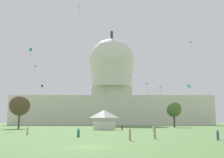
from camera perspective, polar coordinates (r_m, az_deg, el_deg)
name	(u,v)px	position (r m, az deg, el deg)	size (l,w,h in m)	color
ground_plane	(88,147)	(30.20, -5.18, -14.35)	(800.00, 800.00, 0.00)	#567F42
capitol_building	(112,90)	(182.11, -0.07, -2.43)	(133.80, 31.67, 65.71)	silver
event_tent	(104,119)	(87.38, -1.74, -8.68)	(7.67, 6.78, 6.39)	white
tree_east_near	(174,109)	(122.39, 13.14, -6.37)	(8.30, 9.19, 11.44)	#4C3823
tree_west_near	(20,106)	(105.15, -19.20, -5.43)	(9.94, 10.10, 12.22)	brown
person_denim_front_center	(218,136)	(43.41, 21.76, -11.21)	(0.46, 0.46, 1.49)	#3D5684
person_tan_near_tree_west	(130,135)	(39.81, 3.88, -11.91)	(0.47, 0.47, 1.69)	tan
person_maroon_mid_left	(122,128)	(82.66, 2.18, -10.42)	(0.57, 0.57, 1.66)	maroon
person_teal_front_right	(78,133)	(48.46, -7.23, -11.46)	(0.66, 0.66, 1.56)	#1E757A
person_white_edge_west	(153,129)	(71.40, 8.85, -10.52)	(0.62, 0.62, 1.77)	silver
person_tan_back_center	(27,131)	(59.11, -17.69, -10.59)	(0.48, 0.48, 1.62)	tan
person_tan_edge_east	(155,134)	(44.24, 9.18, -11.52)	(0.40, 0.40, 1.74)	tan
kite_cyan_low	(189,86)	(105.33, 16.19, -1.46)	(1.37, 1.41, 1.42)	#33BCDB
kite_black_mid	(42,86)	(139.76, -14.77, -1.46)	(0.88, 0.48, 1.25)	black
kite_magenta_mid	(160,89)	(134.08, 10.28, -2.13)	(0.58, 0.48, 4.18)	#D1339E
kite_red_high	(79,8)	(129.65, -7.15, 14.91)	(1.38, 1.39, 3.94)	red
kite_gold_mid	(35,66)	(154.26, -16.12, 2.62)	(1.35, 1.32, 4.23)	gold
kite_orange_low	(145,85)	(83.63, 7.17, -1.27)	(1.44, 1.95, 3.28)	orange
kite_green_mid	(31,50)	(112.25, -17.05, 6.04)	(1.30, 1.31, 4.14)	green
kite_turquoise_mid	(130,76)	(161.28, 3.84, 0.69)	(0.45, 0.78, 2.38)	teal
kite_violet_mid	(192,43)	(97.55, 16.85, 7.36)	(1.41, 1.44, 2.59)	purple
kite_blue_low	(105,86)	(103.95, -1.57, -1.61)	(1.89, 1.73, 3.38)	blue
kite_white_mid	(151,74)	(127.23, 8.45, 0.99)	(1.79, 0.97, 4.02)	white
kite_lime_high_b	(45,33)	(115.63, -14.19, 9.62)	(0.44, 0.69, 2.72)	#8CD133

